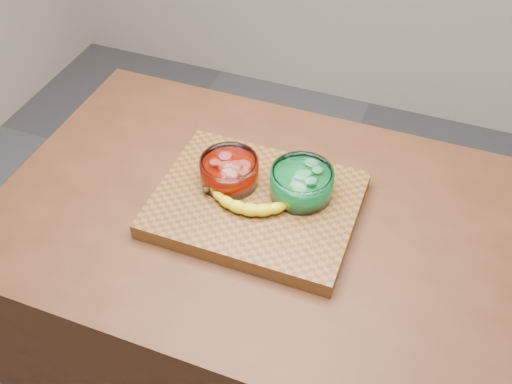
% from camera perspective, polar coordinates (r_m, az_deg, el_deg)
% --- Properties ---
extents(counter, '(1.20, 0.80, 0.90)m').
position_cam_1_polar(counter, '(1.67, 0.00, -12.43)').
color(counter, '#522C18').
rests_on(counter, ground).
extents(cutting_board, '(0.45, 0.35, 0.04)m').
position_cam_1_polar(cutting_board, '(1.30, 0.00, -1.25)').
color(cutting_board, brown).
rests_on(cutting_board, counter).
extents(bowl_red, '(0.13, 0.13, 0.06)m').
position_cam_1_polar(bowl_red, '(1.30, -2.67, 2.12)').
color(bowl_red, white).
rests_on(bowl_red, cutting_board).
extents(bowl_green, '(0.14, 0.14, 0.07)m').
position_cam_1_polar(bowl_green, '(1.27, 4.57, 0.90)').
color(bowl_green, white).
rests_on(bowl_green, cutting_board).
extents(banana, '(0.24, 0.12, 0.03)m').
position_cam_1_polar(banana, '(1.26, -0.47, -0.62)').
color(banana, yellow).
rests_on(banana, cutting_board).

